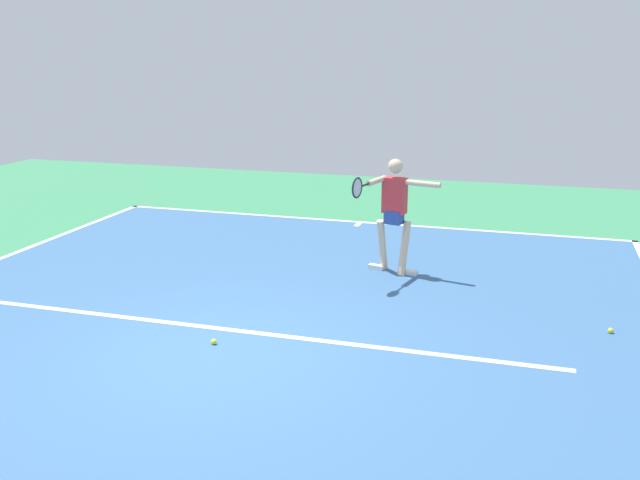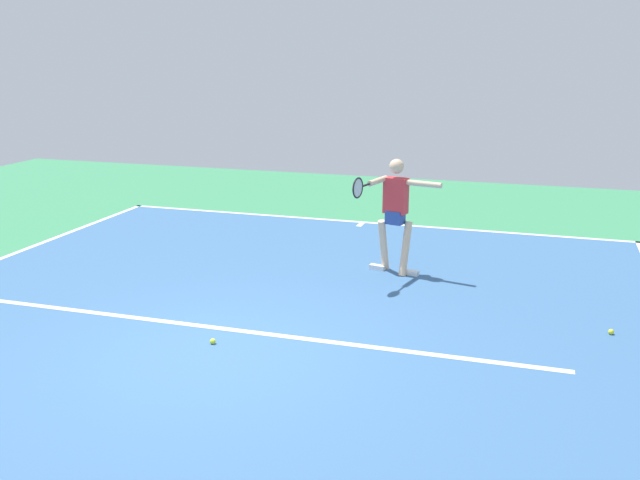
% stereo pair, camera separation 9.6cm
% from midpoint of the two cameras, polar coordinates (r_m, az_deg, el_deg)
% --- Properties ---
extents(ground_plane, '(22.99, 22.99, 0.00)m').
position_cam_midpoint_polar(ground_plane, '(8.08, -8.21, -8.95)').
color(ground_plane, '#388456').
extents(court_surface, '(9.94, 13.03, 0.00)m').
position_cam_midpoint_polar(court_surface, '(8.08, -8.21, -8.94)').
color(court_surface, '#38608E').
rests_on(court_surface, ground_plane).
extents(court_line_baseline_near, '(9.94, 0.10, 0.01)m').
position_cam_midpoint_polar(court_line_baseline_near, '(13.90, 3.01, 1.43)').
color(court_line_baseline_near, white).
rests_on(court_line_baseline_near, ground_plane).
extents(court_line_service, '(7.45, 0.10, 0.01)m').
position_cam_midpoint_polar(court_line_service, '(8.65, -6.31, -7.22)').
color(court_line_service, white).
rests_on(court_line_service, ground_plane).
extents(court_line_centre_mark, '(0.10, 0.30, 0.01)m').
position_cam_midpoint_polar(court_line_centre_mark, '(13.71, 2.81, 1.24)').
color(court_line_centre_mark, white).
rests_on(court_line_centre_mark, ground_plane).
extents(tennis_player, '(1.10, 1.16, 1.72)m').
position_cam_midpoint_polar(tennis_player, '(10.57, 5.60, 2.50)').
color(tennis_player, beige).
rests_on(tennis_player, ground_plane).
extents(tennis_ball_near_service_line, '(0.07, 0.07, 0.07)m').
position_cam_midpoint_polar(tennis_ball_near_service_line, '(8.33, -8.75, -7.98)').
color(tennis_ball_near_service_line, '#CCE033').
rests_on(tennis_ball_near_service_line, ground_plane).
extents(tennis_ball_by_baseline, '(0.07, 0.07, 0.07)m').
position_cam_midpoint_polar(tennis_ball_by_baseline, '(9.19, 21.77, -6.69)').
color(tennis_ball_by_baseline, yellow).
rests_on(tennis_ball_by_baseline, ground_plane).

